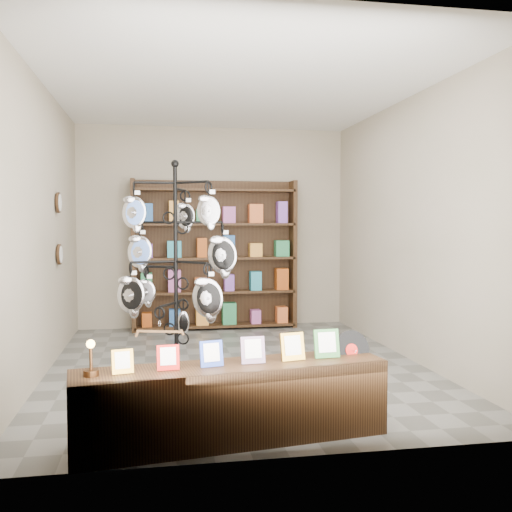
{
  "coord_description": "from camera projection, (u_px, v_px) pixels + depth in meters",
  "views": [
    {
      "loc": [
        -0.87,
        -6.11,
        1.55
      ],
      "look_at": [
        0.03,
        -1.0,
        1.26
      ],
      "focal_mm": 40.0,
      "sensor_mm": 36.0,
      "label": 1
    }
  ],
  "objects": [
    {
      "name": "ground",
      "position": [
        237.0,
        366.0,
        6.25
      ],
      "size": [
        5.0,
        5.0,
        0.0
      ],
      "primitive_type": "plane",
      "color": "slate",
      "rests_on": "ground"
    },
    {
      "name": "room_envelope",
      "position": [
        237.0,
        196.0,
        6.14
      ],
      "size": [
        5.0,
        5.0,
        5.0
      ],
      "color": "#AC9D8B",
      "rests_on": "ground"
    },
    {
      "name": "display_tree",
      "position": [
        176.0,
        262.0,
        5.0
      ],
      "size": [
        1.14,
        1.13,
        2.11
      ],
      "rotation": [
        0.0,
        0.0,
        -0.35
      ],
      "color": "black",
      "rests_on": "ground"
    },
    {
      "name": "front_shelf",
      "position": [
        233.0,
        402.0,
        4.07
      ],
      "size": [
        2.28,
        0.75,
        0.79
      ],
      "rotation": [
        0.0,
        0.0,
        0.13
      ],
      "color": "black",
      "rests_on": "ground"
    },
    {
      "name": "back_shelving",
      "position": [
        215.0,
        259.0,
        8.45
      ],
      "size": [
        2.42,
        0.36,
        2.2
      ],
      "color": "black",
      "rests_on": "ground"
    },
    {
      "name": "wall_clocks",
      "position": [
        59.0,
        229.0,
        6.61
      ],
      "size": [
        0.03,
        0.24,
        0.84
      ],
      "color": "black",
      "rests_on": "ground"
    }
  ]
}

